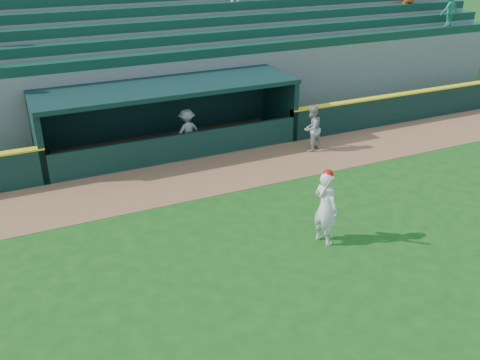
# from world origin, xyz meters

# --- Properties ---
(ground) EXTENTS (120.00, 120.00, 0.00)m
(ground) POSITION_xyz_m (0.00, 0.00, 0.00)
(ground) COLOR #174B12
(ground) RESTS_ON ground
(warning_track) EXTENTS (40.00, 3.00, 0.01)m
(warning_track) POSITION_xyz_m (0.00, 4.90, 0.01)
(warning_track) COLOR brown
(warning_track) RESTS_ON ground
(field_wall_right) EXTENTS (15.50, 0.30, 1.20)m
(field_wall_right) POSITION_xyz_m (12.25, 6.55, 0.60)
(field_wall_right) COLOR black
(field_wall_right) RESTS_ON ground
(wall_stripe_right) EXTENTS (15.50, 0.32, 0.06)m
(wall_stripe_right) POSITION_xyz_m (12.25, 6.55, 1.23)
(wall_stripe_right) COLOR yellow
(wall_stripe_right) RESTS_ON field_wall_right
(dugout_player_front) EXTENTS (1.03, 0.94, 1.71)m
(dugout_player_front) POSITION_xyz_m (4.68, 5.38, 0.86)
(dugout_player_front) COLOR #999A95
(dugout_player_front) RESTS_ON ground
(dugout_player_inside) EXTENTS (1.18, 0.84, 1.66)m
(dugout_player_inside) POSITION_xyz_m (0.46, 7.11, 0.83)
(dugout_player_inside) COLOR #A3A39E
(dugout_player_inside) RESTS_ON ground
(dugout) EXTENTS (9.40, 2.80, 2.46)m
(dugout) POSITION_xyz_m (0.00, 8.00, 1.36)
(dugout) COLOR slate
(dugout) RESTS_ON ground
(stands) EXTENTS (34.50, 6.27, 7.46)m
(stands) POSITION_xyz_m (0.02, 12.57, 2.39)
(stands) COLOR slate
(stands) RESTS_ON ground
(batter_at_plate) EXTENTS (0.66, 0.90, 2.09)m
(batter_at_plate) POSITION_xyz_m (1.53, -0.28, 1.03)
(batter_at_plate) COLOR silver
(batter_at_plate) RESTS_ON ground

